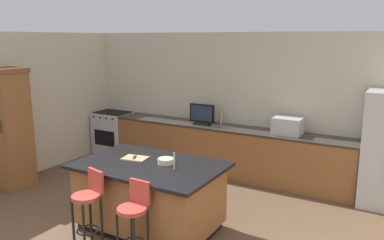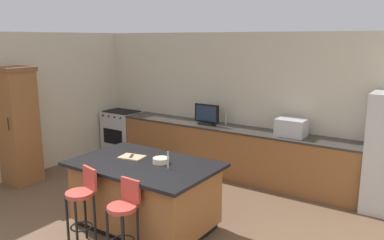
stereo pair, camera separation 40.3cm
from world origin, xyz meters
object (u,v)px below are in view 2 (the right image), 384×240
at_px(bar_stool_right, 124,213).
at_px(cutting_board, 132,157).
at_px(range_oven, 122,132).
at_px(tv_remote, 132,157).
at_px(fruit_bowl, 161,160).
at_px(tv_monitor, 207,115).
at_px(bar_stool_left, 82,200).
at_px(kitchen_island, 145,194).
at_px(cabinet_tower, 18,124).
at_px(microwave, 291,128).

xyz_separation_m(bar_stool_right, cutting_board, (-0.61, 0.82, 0.36)).
height_order(range_oven, tv_remote, range_oven).
bearing_deg(fruit_bowl, tv_remote, -176.45).
xyz_separation_m(range_oven, cutting_board, (2.48, -2.36, 0.45)).
bearing_deg(fruit_bowl, tv_monitor, 106.91).
bearing_deg(tv_monitor, bar_stool_left, -86.96).
distance_m(range_oven, tv_monitor, 2.36).
bearing_deg(cutting_board, tv_monitor, 95.10).
xyz_separation_m(bar_stool_left, cutting_board, (0.04, 0.87, 0.33)).
relative_size(kitchen_island, tv_monitor, 3.82).
height_order(cabinet_tower, cutting_board, cabinet_tower).
relative_size(tv_monitor, bar_stool_right, 0.53).
distance_m(microwave, bar_stool_left, 3.59).
relative_size(microwave, tv_remote, 2.82).
xyz_separation_m(bar_stool_left, tv_remote, (0.02, 0.88, 0.33)).
bearing_deg(bar_stool_left, microwave, 78.75).
relative_size(range_oven, bar_stool_left, 0.96).
bearing_deg(bar_stool_left, tv_monitor, 106.23).
height_order(microwave, fruit_bowl, microwave).
height_order(cabinet_tower, microwave, cabinet_tower).
bearing_deg(tv_remote, range_oven, 105.61).
distance_m(cabinet_tower, microwave, 4.73).
xyz_separation_m(microwave, cutting_board, (-1.43, -2.37, -0.15)).
xyz_separation_m(range_oven, cabinet_tower, (-0.18, -2.38, 0.60)).
xyz_separation_m(kitchen_island, cabinet_tower, (-2.95, 0.07, 0.61)).
relative_size(kitchen_island, microwave, 4.05).
height_order(cabinet_tower, bar_stool_left, cabinet_tower).
relative_size(bar_stool_left, fruit_bowl, 4.51).
relative_size(bar_stool_right, cutting_board, 2.86).
distance_m(bar_stool_left, bar_stool_right, 0.65).
bearing_deg(cabinet_tower, bar_stool_right, -13.78).
xyz_separation_m(kitchen_island, microwave, (1.14, 2.45, 0.61)).
distance_m(range_oven, bar_stool_right, 4.44).
bearing_deg(cabinet_tower, microwave, 30.20).
relative_size(range_oven, fruit_bowl, 4.33).
distance_m(microwave, cutting_board, 2.77).
bearing_deg(cutting_board, bar_stool_left, -92.45).
bearing_deg(cabinet_tower, range_oven, 85.74).
bearing_deg(tv_monitor, microwave, 1.81).
bearing_deg(microwave, cabinet_tower, -149.80).
relative_size(range_oven, microwave, 1.97).
bearing_deg(cutting_board, tv_remote, 154.95).
height_order(kitchen_island, fruit_bowl, fruit_bowl).
bearing_deg(bar_stool_left, range_oven, 140.22).
relative_size(cabinet_tower, microwave, 4.31).
xyz_separation_m(cabinet_tower, tv_monitor, (2.45, 2.33, 0.03)).
xyz_separation_m(microwave, bar_stool_left, (-1.47, -3.24, -0.48)).
distance_m(kitchen_island, cutting_board, 0.55).
relative_size(fruit_bowl, cutting_board, 0.66).
xyz_separation_m(kitchen_island, tv_monitor, (-0.50, 2.39, 0.64)).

